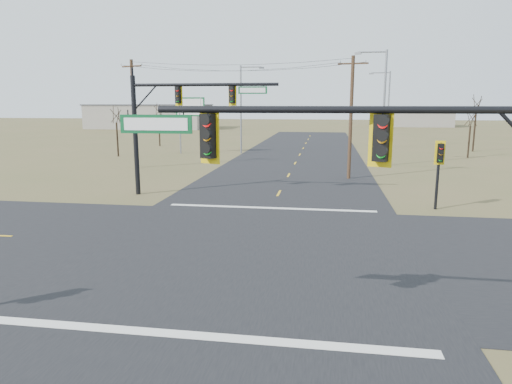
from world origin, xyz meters
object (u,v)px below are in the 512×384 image
Objects in this scene: highway_sign at (190,114)px; bare_tree_a at (116,114)px; mast_arm_near at (383,161)px; mast_arm_far at (176,110)px; streetlight_a at (382,102)px; bare_tree_d at (477,103)px; pedestal_signal_ne at (440,159)px; bare_tree_c at (471,118)px; utility_pole_far at (134,113)px; streetlight_c at (243,105)px; utility_pole_near at (351,116)px; bare_tree_b at (158,110)px; streetlight_b at (387,105)px.

highway_sign is 1.11× the size of bare_tree_a.
mast_arm_far is (-10.86, 17.88, 0.84)m from mast_arm_near.
highway_sign reaches higher than mast_arm_near.
streetlight_a reaches higher than bare_tree_d.
bare_tree_c is at bearing 74.44° from pedestal_signal_ne.
utility_pole_far is 36.02m from bare_tree_c.
bare_tree_c is at bearing -23.49° from streetlight_c.
utility_pole_far is at bearing -141.70° from streetlight_c.
utility_pole_far is (-24.07, 13.97, 2.20)m from pedestal_signal_ne.
mast_arm_near is at bearing -41.50° from mast_arm_far.
streetlight_c is 29.25m from bare_tree_d.
streetlight_c is 1.39× the size of bare_tree_d.
streetlight_c is 14.64m from bare_tree_a.
streetlight_a is 1.81× the size of bare_tree_a.
streetlight_c is at bearing 9.17° from highway_sign.
utility_pole_near is 24.46m from highway_sign.
bare_tree_b is (-7.34, 8.89, 0.40)m from highway_sign.
streetlight_c is at bearing -166.34° from bare_tree_d.
streetlight_c is (-15.10, 8.87, -0.31)m from streetlight_a.
pedestal_signal_ne is at bearing -30.12° from utility_pole_far.
streetlight_a is at bearing -52.76° from streetlight_c.
mast_arm_near is at bearing -85.58° from streetlight_b.
utility_pole_near is 21.80m from bare_tree_c.
streetlight_c is at bearing 178.85° from bare_tree_c.
utility_pole_far is 10.41m from bare_tree_a.
streetlight_b is at bearing 25.84° from highway_sign.
streetlight_b is at bearing 126.02° from bare_tree_c.
bare_tree_a is (-5.89, 8.58, -0.36)m from utility_pole_far.
bare_tree_a is (-7.41, -4.33, 0.09)m from highway_sign.
bare_tree_a is 0.81× the size of bare_tree_d.
utility_pole_near is 29.38m from bare_tree_d.
streetlight_c is at bearing 166.13° from streetlight_a.
streetlight_a reaches higher than bare_tree_c.
bare_tree_a is (-31.57, -15.42, -0.96)m from streetlight_b.
utility_pole_near reaches higher than mast_arm_near.
mast_arm_far is 0.92× the size of streetlight_c.
utility_pole_far reaches higher than mast_arm_near.
mast_arm_far is 0.93× the size of streetlight_b.
pedestal_signal_ne is at bearing -36.96° from bare_tree_a.
mast_arm_far is 1.42× the size of highway_sign.
mast_arm_far is at bearing -111.38° from streetlight_c.
mast_arm_near is 0.94× the size of streetlight_a.
mast_arm_far is at bearing -73.92° from highway_sign.
bare_tree_c is (7.80, -10.73, -1.29)m from streetlight_b.
utility_pole_far is 0.97× the size of streetlight_b.
streetlight_b is (1.62, 37.96, 2.81)m from pedestal_signal_ne.
streetlight_c is 1.63× the size of bare_tree_b.
mast_arm_near is 2.60× the size of pedestal_signal_ne.
mast_arm_far is at bearing 177.18° from pedestal_signal_ne.
streetlight_b reaches higher than highway_sign.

